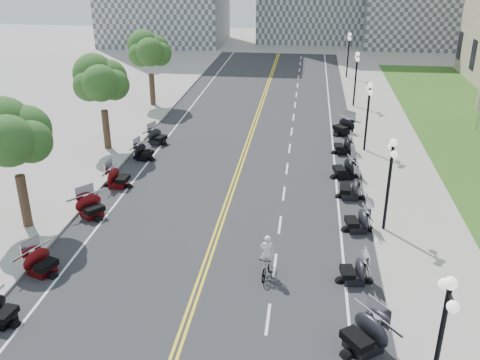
{
  "coord_description": "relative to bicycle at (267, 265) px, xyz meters",
  "views": [
    {
      "loc": [
        4.3,
        -21.34,
        13.59
      ],
      "look_at": [
        0.9,
        5.14,
        2.0
      ],
      "focal_mm": 40.0,
      "sensor_mm": 36.0,
      "label": 1
    }
  ],
  "objects": [
    {
      "name": "lane_dash_6",
      "position": [
        0.31,
        0.92,
        -0.54
      ],
      "size": [
        0.12,
        2.0,
        0.0
      ],
      "primitive_type": "cube",
      "color": "white",
      "rests_on": "road"
    },
    {
      "name": "lane_dash_12",
      "position": [
        0.31,
        24.92,
        -0.54
      ],
      "size": [
        0.12,
        2.0,
        0.0
      ],
      "primitive_type": "cube",
      "color": "white",
      "rests_on": "road"
    },
    {
      "name": "motorcycle_s_9",
      "position": [
        -9.63,
        16.69,
        0.09
      ],
      "size": [
        2.43,
        2.43,
        1.29
      ],
      "primitive_type": null,
      "rotation": [
        0.0,
        0.0,
        1.16
      ],
      "color": "black",
      "rests_on": "road"
    },
    {
      "name": "motorcycle_n_9",
      "position": [
        4.15,
        16.35,
        0.1
      ],
      "size": [
        2.08,
        2.08,
        1.3
      ],
      "primitive_type": null,
      "rotation": [
        0.0,
        0.0,
        -1.45
      ],
      "color": "black",
      "rests_on": "road"
    },
    {
      "name": "street_lamp_5",
      "position": [
        5.71,
        40.92,
        2.05
      ],
      "size": [
        0.5,
        1.2,
        4.9
      ],
      "primitive_type": null,
      "color": "black",
      "rests_on": "sidewalk_north"
    },
    {
      "name": "motorcycle_n_4",
      "position": [
        3.91,
        -4.38,
        0.2
      ],
      "size": [
        3.03,
        3.03,
        1.52
      ],
      "primitive_type": null,
      "rotation": [
        0.0,
        0.0,
        -0.92
      ],
      "color": "black",
      "rests_on": "road"
    },
    {
      "name": "tree_3",
      "position": [
        -12.89,
        14.92,
        4.2
      ],
      "size": [
        4.8,
        4.8,
        9.2
      ],
      "primitive_type": null,
      "color": "#235619",
      "rests_on": "sidewalk_south"
    },
    {
      "name": "centerline_yellow_b",
      "position": [
        -2.77,
        10.92,
        -0.54
      ],
      "size": [
        0.12,
        90.0,
        0.0
      ],
      "primitive_type": "cube",
      "color": "yellow",
      "rests_on": "road"
    },
    {
      "name": "lane_dash_7",
      "position": [
        0.31,
        4.92,
        -0.54
      ],
      "size": [
        0.12,
        2.0,
        0.0
      ],
      "primitive_type": "cube",
      "color": "white",
      "rests_on": "road"
    },
    {
      "name": "lane_dash_19",
      "position": [
        0.31,
        52.92,
        -0.54
      ],
      "size": [
        0.12,
        2.0,
        0.0
      ],
      "primitive_type": "cube",
      "color": "white",
      "rests_on": "road"
    },
    {
      "name": "motorcycle_s_7",
      "position": [
        -9.93,
        8.65,
        0.13
      ],
      "size": [
        2.05,
        2.05,
        1.36
      ],
      "primitive_type": null,
      "rotation": [
        0.0,
        0.0,
        1.51
      ],
      "color": "#590A0C",
      "rests_on": "road"
    },
    {
      "name": "tree_4",
      "position": [
        -12.89,
        26.92,
        4.2
      ],
      "size": [
        4.8,
        4.8,
        9.2
      ],
      "primitive_type": null,
      "color": "#235619",
      "rests_on": "sidewalk_south"
    },
    {
      "name": "lane_dash_18",
      "position": [
        0.31,
        48.92,
        -0.54
      ],
      "size": [
        0.12,
        2.0,
        0.0
      ],
      "primitive_type": "cube",
      "color": "white",
      "rests_on": "road"
    },
    {
      "name": "motorcycle_n_8",
      "position": [
        4.01,
        11.88,
        0.15
      ],
      "size": [
        2.45,
        2.45,
        1.41
      ],
      "primitive_type": null,
      "rotation": [
        0.0,
        0.0,
        -1.32
      ],
      "color": "black",
      "rests_on": "road"
    },
    {
      "name": "lane_dash_5",
      "position": [
        0.31,
        -3.08,
        -0.54
      ],
      "size": [
        0.12,
        2.0,
        0.0
      ],
      "primitive_type": "cube",
      "color": "white",
      "rests_on": "road"
    },
    {
      "name": "motorcycle_s_8",
      "position": [
        -9.71,
        13.37,
        0.07
      ],
      "size": [
        2.14,
        2.14,
        1.25
      ],
      "primitive_type": null,
      "rotation": [
        0.0,
        0.0,
        1.35
      ],
      "color": "black",
      "rests_on": "road"
    },
    {
      "name": "lane_dash_8",
      "position": [
        0.31,
        8.92,
        -0.54
      ],
      "size": [
        0.12,
        2.0,
        0.0
      ],
      "primitive_type": "cube",
      "color": "white",
      "rests_on": "road"
    },
    {
      "name": "lane_dash_9",
      "position": [
        0.31,
        12.92,
        -0.54
      ],
      "size": [
        0.12,
        2.0,
        0.0
      ],
      "primitive_type": "cube",
      "color": "white",
      "rests_on": "road"
    },
    {
      "name": "centerline_yellow_a",
      "position": [
        -3.01,
        10.92,
        -0.54
      ],
      "size": [
        0.12,
        90.0,
        0.0
      ],
      "primitive_type": "cube",
      "color": "yellow",
      "rests_on": "road"
    },
    {
      "name": "street_lamp_4",
      "position": [
        5.71,
        28.92,
        2.05
      ],
      "size": [
        0.5,
        1.2,
        4.9
      ],
      "primitive_type": null,
      "color": "black",
      "rests_on": "sidewalk_north"
    },
    {
      "name": "edge_line_north",
      "position": [
        3.51,
        10.92,
        -0.54
      ],
      "size": [
        0.12,
        90.0,
        0.0
      ],
      "primitive_type": "cube",
      "color": "white",
      "rests_on": "road"
    },
    {
      "name": "cyclist_rider",
      "position": [
        0.0,
        0.0,
        1.41
      ],
      "size": [
        0.63,
        0.41,
        1.72
      ],
      "primitive_type": "imported",
      "rotation": [
        0.0,
        0.0,
        3.14
      ],
      "color": "white",
      "rests_on": "bicycle"
    },
    {
      "name": "bicycle",
      "position": [
        0.0,
        0.0,
        0.0
      ],
      "size": [
        0.79,
        1.9,
        1.11
      ],
      "primitive_type": "imported",
      "rotation": [
        0.0,
        0.0,
        -0.15
      ],
      "color": "#A51414",
      "rests_on": "road"
    },
    {
      "name": "street_lamp_1",
      "position": [
        5.71,
        -7.08,
        2.05
      ],
      "size": [
        0.5,
        1.2,
        4.9
      ],
      "primitive_type": null,
      "color": "black",
      "rests_on": "sidewalk_north"
    },
    {
      "name": "lane_dash_13",
      "position": [
        0.31,
        28.92,
        -0.54
      ],
      "size": [
        0.12,
        2.0,
        0.0
      ],
      "primitive_type": "cube",
      "color": "white",
      "rests_on": "road"
    },
    {
      "name": "lane_dash_15",
      "position": [
        0.31,
        36.92,
        -0.54
      ],
      "size": [
        0.12,
        2.0,
        0.0
      ],
      "primitive_type": "cube",
      "color": "white",
      "rests_on": "road"
    },
    {
      "name": "sidewalk_south",
      "position": [
        -13.39,
        10.92,
        -0.48
      ],
      "size": [
        5.0,
        90.0,
        0.15
      ],
      "primitive_type": "cube",
      "color": "#9E9991",
      "rests_on": "ground"
    },
    {
      "name": "motorcycle_s_5",
      "position": [
        -10.13,
        -1.11,
        0.1
      ],
      "size": [
        2.42,
        2.42,
        1.31
      ],
      "primitive_type": null,
      "rotation": [
        0.0,
        0.0,
        1.2
      ],
      "color": "#590A0C",
      "rests_on": "road"
    },
    {
      "name": "lane_dash_16",
      "position": [
        0.31,
        40.92,
        -0.54
      ],
      "size": [
        0.12,
        2.0,
        0.0
      ],
      "primitive_type": "cube",
      "color": "white",
      "rests_on": "road"
    },
    {
      "name": "lane_dash_17",
      "position": [
        0.31,
        44.92,
        -0.54
      ],
      "size": [
        0.12,
        2.0,
        0.0
      ],
      "primitive_type": "cube",
      "color": "white",
      "rests_on": "road"
    },
    {
      "name": "lane_dash_10",
      "position": [
        0.31,
        16.92,
        -0.54
      ],
      "size": [
        0.12,
        2.0,
        0.0
      ],
      "primitive_type": "cube",
      "color": "white",
      "rests_on": "road"
    },
    {
      "name": "motorcycle_s_6",
      "position": [
        -10.04,
        4.58,
        0.13
      ],
      "size": [
        2.76,
        2.76,
        1.37
      ],
      "primitive_type": null,
      "rotation": [
        0.0,
        0.0,
        0.89
      ],
      "color": "#590A0C",
      "rests_on": "road"
    },
    {
      "name": "motorcycle_n_7",
      "position": [
        4.22,
        8.82,
        0.12
      ],
      "size": [
        2.0,
        2.0,
        1.35
      ],
      "primitive_type": null,
      "rotation": [
        0.0,
        0.0,
        -1.61
      ],
      "color": "black",
      "rests_on": "road"
    },
    {
      "name": "motorcycle_n_6",
      "position": [
        4.34,
        4.8,
        0.1
      ],
      "size": [
        2.15,
        2.15,
        1.31
      ],
      "primitive_type": null,
      "rotation": [
        0.0,
        0.0,
        -1.41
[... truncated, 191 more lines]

